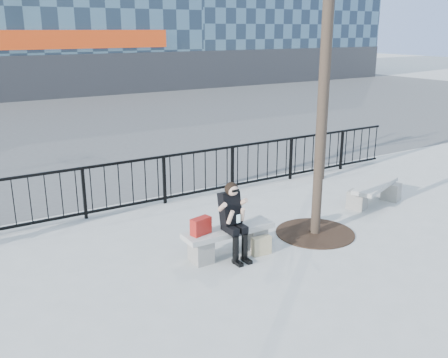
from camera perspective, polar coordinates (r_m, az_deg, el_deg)
ground at (r=8.80m, az=0.54°, el=-8.57°), size 120.00×120.00×0.00m
street_surface at (r=22.45m, az=-20.50°, el=6.09°), size 60.00×23.00×0.01m
railing at (r=11.08m, az=-7.77°, el=-0.22°), size 14.00×0.06×1.10m
tree_grate at (r=9.79m, az=10.35°, el=-6.07°), size 1.50×1.50×0.02m
bench_main at (r=8.67m, az=0.54°, el=-6.77°), size 1.65×0.46×0.49m
bench_second at (r=11.59m, az=16.86°, el=-1.37°), size 1.63×0.46×0.49m
seated_woman at (r=8.41m, az=1.13°, el=-4.83°), size 0.50×0.64×1.34m
handbag at (r=8.31m, az=-2.66°, el=-5.39°), size 0.38×0.24×0.29m
shopping_bag at (r=8.74m, az=4.30°, el=-7.61°), size 0.36×0.16×0.33m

